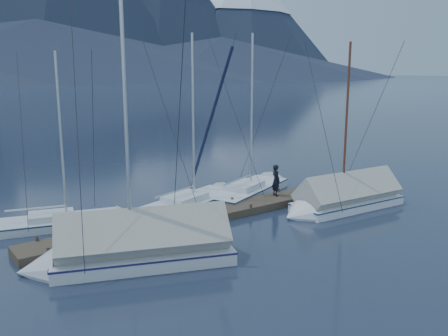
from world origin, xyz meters
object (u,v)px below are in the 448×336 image
(sailboat_open_left, at_px, (77,222))
(sailboat_covered_far, at_px, (127,251))
(sailboat_open_right, at_px, (255,189))
(sailboat_covered_near, at_px, (340,201))
(person, at_px, (276,180))
(sailboat_open_mid, at_px, (200,201))

(sailboat_open_left, height_order, sailboat_covered_far, sailboat_covered_far)
(sailboat_open_right, height_order, sailboat_covered_near, sailboat_open_right)
(sailboat_covered_near, bearing_deg, sailboat_open_left, 154.76)
(sailboat_open_right, xyz_separation_m, person, (-0.51, -2.21, 0.96))
(sailboat_open_right, bearing_deg, sailboat_covered_far, -152.99)
(sailboat_open_right, bearing_deg, sailboat_covered_near, -77.41)
(sailboat_open_left, distance_m, sailboat_open_right, 9.73)
(sailboat_covered_near, bearing_deg, sailboat_open_mid, 135.87)
(sailboat_open_right, relative_size, sailboat_covered_near, 1.06)
(sailboat_open_left, xyz_separation_m, sailboat_covered_near, (10.83, -5.11, 0.29))
(person, bearing_deg, sailboat_covered_far, 119.12)
(sailboat_covered_near, xyz_separation_m, person, (-1.62, 2.73, 0.70))
(sailboat_open_mid, xyz_separation_m, sailboat_covered_near, (4.83, -4.68, 0.27))
(person, bearing_deg, sailboat_open_mid, 71.06)
(sailboat_open_left, bearing_deg, sailboat_covered_far, -91.14)
(sailboat_open_mid, xyz_separation_m, sailboat_covered_far, (-6.11, -4.76, 0.33))
(sailboat_open_left, xyz_separation_m, sailboat_open_mid, (6.01, -0.43, 0.02))
(sailboat_open_left, relative_size, sailboat_open_right, 0.87)
(sailboat_open_mid, relative_size, sailboat_covered_near, 1.04)
(sailboat_open_left, distance_m, sailboat_covered_far, 5.19)
(sailboat_covered_near, xyz_separation_m, sailboat_covered_far, (-10.94, -0.07, 0.06))
(person, bearing_deg, sailboat_open_left, 87.92)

